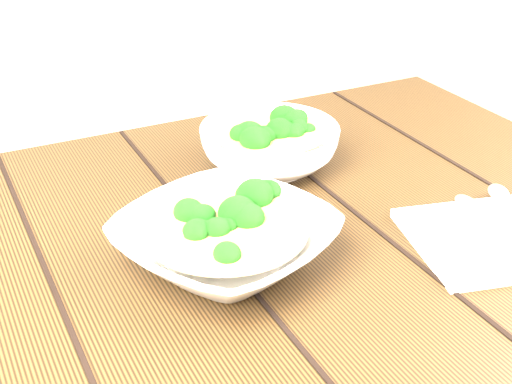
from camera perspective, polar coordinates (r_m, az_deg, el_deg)
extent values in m
cube|color=#301F0D|center=(0.90, -2.02, -5.11)|extent=(1.20, 0.80, 0.04)
cube|color=#301F0D|center=(1.59, 10.89, -5.47)|extent=(0.07, 0.07, 0.71)
imported|color=silver|center=(0.84, -2.44, -4.03)|extent=(0.32, 0.32, 0.06)
cylinder|color=#A07C47|center=(0.83, -2.47, -2.88)|extent=(0.19, 0.19, 0.00)
ellipsoid|color=#216616|center=(0.84, -1.24, -1.90)|extent=(0.04, 0.04, 0.03)
ellipsoid|color=#216616|center=(0.86, -2.09, -1.11)|extent=(0.04, 0.04, 0.03)
ellipsoid|color=#216616|center=(0.87, -4.43, -0.89)|extent=(0.04, 0.04, 0.03)
ellipsoid|color=#216616|center=(0.83, -4.37, -2.19)|extent=(0.04, 0.04, 0.03)
ellipsoid|color=#216616|center=(0.81, -5.45, -3.13)|extent=(0.04, 0.04, 0.03)
ellipsoid|color=#216616|center=(0.78, -4.63, -4.54)|extent=(0.04, 0.04, 0.03)
ellipsoid|color=#216616|center=(0.80, -1.99, -3.69)|extent=(0.04, 0.04, 0.03)
ellipsoid|color=#216616|center=(0.80, 0.33, -3.57)|extent=(0.04, 0.04, 0.03)
ellipsoid|color=#216616|center=(0.83, 2.09, -2.33)|extent=(0.04, 0.04, 0.03)
imported|color=silver|center=(1.06, 1.09, 3.60)|extent=(0.27, 0.27, 0.06)
cylinder|color=#A07C47|center=(1.05, 1.10, 4.70)|extent=(0.17, 0.17, 0.00)
ellipsoid|color=#216616|center=(1.07, 1.90, 5.32)|extent=(0.04, 0.03, 0.03)
ellipsoid|color=#216616|center=(1.08, 1.27, 5.73)|extent=(0.04, 0.03, 0.03)
ellipsoid|color=#216616|center=(1.09, -0.35, 5.85)|extent=(0.04, 0.03, 0.03)
ellipsoid|color=#216616|center=(1.06, -0.20, 5.17)|extent=(0.04, 0.03, 0.03)
ellipsoid|color=#216616|center=(1.04, -0.84, 4.68)|extent=(0.04, 0.03, 0.03)
ellipsoid|color=#216616|center=(1.01, -0.17, 3.96)|extent=(0.04, 0.03, 0.03)
ellipsoid|color=#216616|center=(1.03, 1.51, 4.39)|extent=(0.04, 0.03, 0.03)
ellipsoid|color=#216616|center=(1.03, 3.04, 4.45)|extent=(0.04, 0.03, 0.03)
ellipsoid|color=#216616|center=(1.06, 4.16, 5.08)|extent=(0.04, 0.03, 0.03)
torus|color=black|center=(0.95, -1.18, -1.11)|extent=(0.10, 0.10, 0.02)
cube|color=beige|center=(0.94, 18.85, -3.49)|extent=(0.25, 0.22, 0.01)
cylinder|color=#B6AFA1|center=(0.92, 18.48, -3.37)|extent=(0.05, 0.13, 0.01)
ellipsoid|color=#B6AFA1|center=(0.99, 16.54, -0.90)|extent=(0.04, 0.06, 0.01)
cylinder|color=#B6AFA1|center=(0.96, 19.61, -2.36)|extent=(0.08, 0.12, 0.01)
ellipsoid|color=#B6AFA1|center=(1.03, 18.84, -0.03)|extent=(0.05, 0.06, 0.01)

